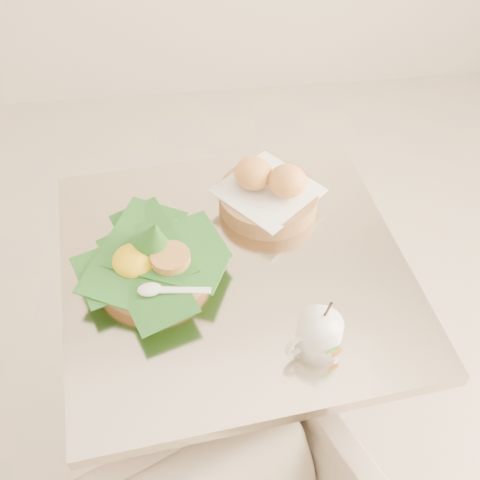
{
  "coord_description": "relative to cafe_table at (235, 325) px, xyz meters",
  "views": [
    {
      "loc": [
        0.11,
        -0.79,
        1.69
      ],
      "look_at": [
        0.21,
        0.02,
        0.82
      ],
      "focal_mm": 45.0,
      "sensor_mm": 36.0,
      "label": 1
    }
  ],
  "objects": [
    {
      "name": "floor",
      "position": [
        -0.19,
        -0.02,
        -0.53
      ],
      "size": [
        3.6,
        3.6,
        0.0
      ],
      "primitive_type": "plane",
      "color": "#C2B29C",
      "rests_on": "ground"
    },
    {
      "name": "coffee_mug",
      "position": [
        0.13,
        -0.22,
        0.26
      ],
      "size": [
        0.11,
        0.09,
        0.14
      ],
      "rotation": [
        0.0,
        0.0,
        0.42
      ],
      "color": "white",
      "rests_on": "cafe_table"
    },
    {
      "name": "bread_basket",
      "position": [
        0.1,
        0.16,
        0.26
      ],
      "size": [
        0.26,
        0.26,
        0.12
      ],
      "rotation": [
        0.0,
        0.0,
        -0.08
      ],
      "color": "#A37345",
      "rests_on": "cafe_table"
    },
    {
      "name": "cafe_table",
      "position": [
        0.0,
        0.0,
        0.0
      ],
      "size": [
        0.77,
        0.77,
        0.75
      ],
      "rotation": [
        0.0,
        0.0,
        0.1
      ],
      "color": "gray",
      "rests_on": "floor"
    },
    {
      "name": "rice_basket",
      "position": [
        -0.17,
        0.0,
        0.26
      ],
      "size": [
        0.29,
        0.29,
        0.15
      ],
      "rotation": [
        0.0,
        0.0,
        0.19
      ],
      "color": "#A37345",
      "rests_on": "cafe_table"
    }
  ]
}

